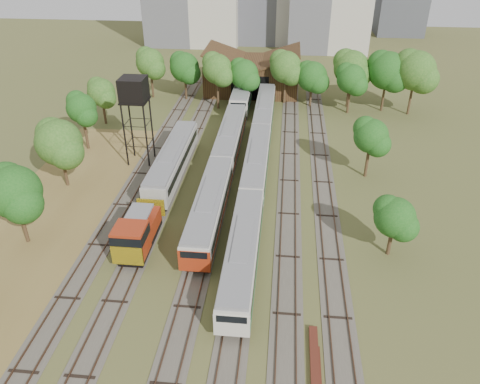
# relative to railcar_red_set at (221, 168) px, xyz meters

# --- Properties ---
(ground) EXTENTS (240.00, 240.00, 0.00)m
(ground) POSITION_rel_railcar_red_set_xyz_m (2.00, -23.95, -1.83)
(ground) COLOR #475123
(ground) RESTS_ON ground
(dry_grass_patch) EXTENTS (14.00, 60.00, 0.04)m
(dry_grass_patch) POSITION_rel_railcar_red_set_xyz_m (-16.00, -15.95, -1.81)
(dry_grass_patch) COLOR brown
(dry_grass_patch) RESTS_ON ground
(tracks) EXTENTS (24.60, 80.00, 0.19)m
(tracks) POSITION_rel_railcar_red_set_xyz_m (1.33, 1.05, -1.79)
(tracks) COLOR #4C473D
(tracks) RESTS_ON ground
(railcar_red_set) EXTENTS (2.80, 34.58, 3.46)m
(railcar_red_set) POSITION_rel_railcar_red_set_xyz_m (0.00, 0.00, 0.00)
(railcar_red_set) COLOR black
(railcar_red_set) RESTS_ON ground
(railcar_green_set) EXTENTS (2.68, 52.08, 3.31)m
(railcar_green_set) POSITION_rel_railcar_red_set_xyz_m (4.00, 1.93, -0.08)
(railcar_green_set) COLOR black
(railcar_green_set) RESTS_ON ground
(railcar_rear) EXTENTS (2.87, 16.08, 3.54)m
(railcar_rear) POSITION_rel_railcar_red_set_xyz_m (0.00, 27.25, 0.04)
(railcar_rear) COLOR black
(railcar_rear) RESTS_ON ground
(shunter_locomotive) EXTENTS (2.85, 8.10, 3.73)m
(shunter_locomotive) POSITION_rel_railcar_red_set_xyz_m (-6.00, -13.77, -0.03)
(shunter_locomotive) COLOR black
(shunter_locomotive) RESTS_ON ground
(old_grey_coach) EXTENTS (2.81, 18.00, 3.48)m
(old_grey_coach) POSITION_rel_railcar_red_set_xyz_m (-6.00, 1.15, 0.07)
(old_grey_coach) COLOR black
(old_grey_coach) RESTS_ON ground
(water_tower) EXTENTS (3.15, 3.15, 10.89)m
(water_tower) POSITION_rel_railcar_red_set_xyz_m (-10.93, 4.44, 7.36)
(water_tower) COLOR black
(water_tower) RESTS_ON ground
(rail_pile_near) EXTENTS (0.62, 9.27, 0.31)m
(rail_pile_near) POSITION_rel_railcar_red_set_xyz_m (10.00, -26.71, -1.67)
(rail_pile_near) COLOR #562318
(rail_pile_near) RESTS_ON ground
(maintenance_shed) EXTENTS (16.45, 11.55, 7.58)m
(maintenance_shed) POSITION_rel_railcar_red_set_xyz_m (1.00, 34.03, 1.09)
(maintenance_shed) COLOR #361F13
(maintenance_shed) RESTS_ON ground
(tree_band_left) EXTENTS (7.36, 54.39, 8.08)m
(tree_band_left) POSITION_rel_railcar_red_set_xyz_m (-18.13, -11.85, 3.43)
(tree_band_left) COLOR #382616
(tree_band_left) RESTS_ON ground
(tree_band_far) EXTENTS (47.77, 9.29, 9.98)m
(tree_band_far) POSITION_rel_railcar_red_set_xyz_m (9.73, 26.56, 4.35)
(tree_band_far) COLOR #382616
(tree_band_far) RESTS_ON ground
(tree_band_right) EXTENTS (4.48, 40.70, 7.76)m
(tree_band_right) POSITION_rel_railcar_red_set_xyz_m (17.12, 8.82, 3.24)
(tree_band_right) COLOR #382616
(tree_band_right) RESTS_ON ground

